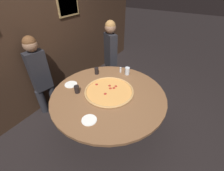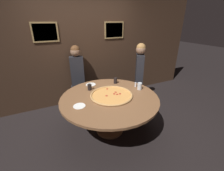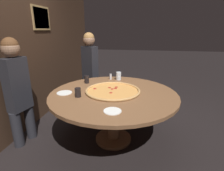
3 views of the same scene
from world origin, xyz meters
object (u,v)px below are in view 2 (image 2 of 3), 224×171
Objects in this scene: white_plate_far_back at (91,85)px; diner_side_left at (77,73)px; giant_pizza at (111,95)px; dining_table at (110,102)px; drink_cup_beside_pizza at (115,81)px; drink_cup_near_right at (140,86)px; drink_cup_front_edge at (90,87)px; diner_centre_back at (139,71)px; condiment_shaker at (135,84)px; white_plate_right_side at (79,106)px.

diner_side_left is (-0.12, 0.60, 0.09)m from white_plate_far_back.
white_plate_far_back is at bearing 105.49° from giant_pizza.
drink_cup_beside_pizza is at bearing 53.27° from dining_table.
drink_cup_front_edge is (-0.88, 0.40, -0.01)m from drink_cup_near_right.
diner_centre_back reaches higher than diner_side_left.
giant_pizza reaches higher than white_plate_far_back.
dining_table is at bearing -159.54° from giant_pizza.
drink_cup_front_edge reaches higher than dining_table.
giant_pizza reaches higher than dining_table.
white_plate_far_back is at bearing 147.81° from condiment_shaker.
giant_pizza is at bearing -179.62° from drink_cup_near_right.
white_plate_right_side is (-0.43, -0.74, 0.00)m from white_plate_far_back.
condiment_shaker is at bearing -32.19° from white_plate_far_back.
condiment_shaker is 0.67m from diner_centre_back.
condiment_shaker is 0.06× the size of diner_centre_back.
dining_table is at bearing -61.73° from drink_cup_front_edge.
giant_pizza is at bearing -166.85° from condiment_shaker.
diner_centre_back is at bearing 10.27° from drink_cup_front_edge.
giant_pizza is at bearing 115.01° from diner_side_left.
white_plate_right_side is at bearing -168.71° from condiment_shaker.
diner_centre_back reaches higher than drink_cup_near_right.
giant_pizza is 0.66m from white_plate_far_back.
white_plate_far_back is 0.14× the size of diner_side_left.
dining_table is 9.02× the size of white_plate_right_side.
diner_side_left is (-0.03, 0.83, 0.04)m from drink_cup_front_edge.
white_plate_far_back is at bearing 162.75° from drink_cup_beside_pizza.
diner_side_left is (-0.25, 1.26, 0.21)m from dining_table.
white_plate_right_side reaches higher than dining_table.
diner_side_left is (-0.62, 0.76, 0.03)m from drink_cup_beside_pizza.
condiment_shaker is at bearing 141.00° from diner_side_left.
dining_table is 1.17× the size of diner_side_left.
drink_cup_beside_pizza is 0.53m from white_plate_far_back.
giant_pizza is at bearing -74.51° from white_plate_far_back.
condiment_shaker is at bearing 13.68° from dining_table.
condiment_shaker is (0.88, -0.26, -0.01)m from drink_cup_front_edge.
drink_cup_near_right is at bearing -90.12° from condiment_shaker.
diner_centre_back is (1.66, 0.74, 0.11)m from white_plate_right_side.
condiment_shaker is at bearing -50.04° from drink_cup_beside_pizza.
diner_centre_back is (1.10, 0.66, 0.23)m from dining_table.
condiment_shaker is 0.07× the size of diner_side_left.
white_plate_far_back reaches higher than dining_table.
giant_pizza is at bearing -124.08° from drink_cup_beside_pizza.
dining_table is 1.14× the size of diner_centre_back.
drink_cup_beside_pizza is at bearing 120.72° from drink_cup_near_right.
drink_cup_beside_pizza reaches higher than giant_pizza.
condiment_shaker is (0.28, -0.34, -0.01)m from drink_cup_beside_pizza.
drink_cup_front_edge is 0.92m from condiment_shaker.
dining_table is 0.68m from drink_cup_near_right.
white_plate_far_back is (0.10, 0.23, -0.05)m from drink_cup_front_edge.
dining_table is 14.03× the size of drink_cup_beside_pizza.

